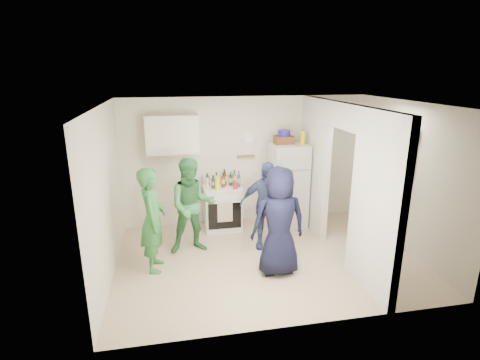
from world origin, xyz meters
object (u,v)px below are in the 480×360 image
fridge (288,185)px  yellow_cup_stack_top (303,138)px  stove (222,207)px  person_navy (279,222)px  person_green_center (192,206)px  wicker_basket (284,140)px  person_green_left (153,220)px  person_denim (266,205)px  blue_bowl (284,133)px  person_nook (372,195)px

fridge → yellow_cup_stack_top: size_ratio=6.50×
fridge → stove: bearing=178.7°
person_navy → yellow_cup_stack_top: bearing=-119.5°
person_green_center → yellow_cup_stack_top: bearing=15.7°
person_green_center → wicker_basket: bearing=22.7°
stove → person_green_left: 1.87m
person_green_left → person_denim: (1.87, 0.41, -0.05)m
blue_bowl → yellow_cup_stack_top: bearing=-25.1°
person_green_center → person_nook: (3.24, -0.01, -0.01)m
blue_bowl → person_denim: blue_bowl is taller
person_green_center → person_nook: 3.24m
wicker_basket → person_green_left: size_ratio=0.22×
person_denim → blue_bowl: bearing=76.8°
person_denim → person_green_left: bearing=-149.8°
yellow_cup_stack_top → person_denim: bearing=-138.1°
stove → person_green_center: bearing=-126.0°
person_green_center → person_denim: 1.24m
wicker_basket → person_green_center: wicker_basket is taller
yellow_cup_stack_top → person_green_center: bearing=-161.2°
person_navy → stove: bearing=-72.6°
stove → fridge: bearing=-1.3°
stove → person_green_left: size_ratio=0.52×
person_green_left → person_green_center: (0.63, 0.48, -0.00)m
person_green_center → person_navy: size_ratio=0.98×
person_nook → stove: bearing=-90.6°
stove → person_denim: bearing=-56.5°
fridge → wicker_basket: wicker_basket is taller
person_denim → person_nook: 2.00m
yellow_cup_stack_top → person_green_center: (-2.14, -0.73, -0.94)m
person_denim → person_nook: size_ratio=0.96×
stove → yellow_cup_stack_top: 2.02m
yellow_cup_stack_top → person_green_center: yellow_cup_stack_top is taller
fridge → person_green_left: 2.86m
wicker_basket → person_denim: size_ratio=0.23×
stove → person_green_center: size_ratio=0.52×
person_navy → wicker_basket: bearing=-108.9°
person_green_center → fridge: bearing=20.3°
stove → wicker_basket: wicker_basket is taller
yellow_cup_stack_top → person_green_center: 2.45m
wicker_basket → person_navy: 2.11m
wicker_basket → yellow_cup_stack_top: yellow_cup_stack_top is taller
wicker_basket → stove: bearing=-179.0°
wicker_basket → person_denim: 1.45m
person_green_center → stove: bearing=50.9°
fridge → person_green_center: size_ratio=1.00×
person_green_left → person_nook: bearing=-79.4°
yellow_cup_stack_top → fridge: bearing=155.6°
fridge → person_denim: fridge is taller
wicker_basket → person_nook: size_ratio=0.22×
blue_bowl → yellow_cup_stack_top: blue_bowl is taller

